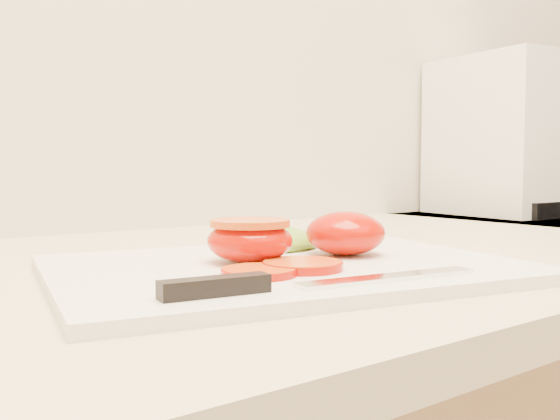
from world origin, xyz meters
TOP-DOWN VIEW (x-y plane):
  - cutting_board at (-0.41, 1.57)m, footprint 0.44×0.36m
  - tomato_half_dome at (-0.34, 1.57)m, footprint 0.07×0.07m
  - tomato_half_cut at (-0.44, 1.59)m, footprint 0.07×0.07m
  - tomato_slice_0 at (-0.42, 1.53)m, footprint 0.06×0.06m
  - tomato_slice_1 at (-0.47, 1.53)m, footprint 0.06×0.06m
  - lettuce_leaf_0 at (-0.36, 1.65)m, footprint 0.12×0.11m
  - knife at (-0.48, 1.48)m, footprint 0.25×0.06m
  - appliance at (0.35, 1.85)m, footprint 0.23×0.27m

SIDE VIEW (x-z plane):
  - cutting_board at x=-0.41m, z-range 0.93..0.94m
  - tomato_slice_1 at x=-0.47m, z-range 0.94..0.95m
  - tomato_slice_0 at x=-0.42m, z-range 0.94..0.95m
  - knife at x=-0.48m, z-range 0.94..0.95m
  - lettuce_leaf_0 at x=-0.36m, z-range 0.94..0.96m
  - tomato_half_dome at x=-0.34m, z-range 0.94..0.98m
  - tomato_half_cut at x=-0.44m, z-range 0.94..0.98m
  - appliance at x=0.35m, z-range 0.93..1.23m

